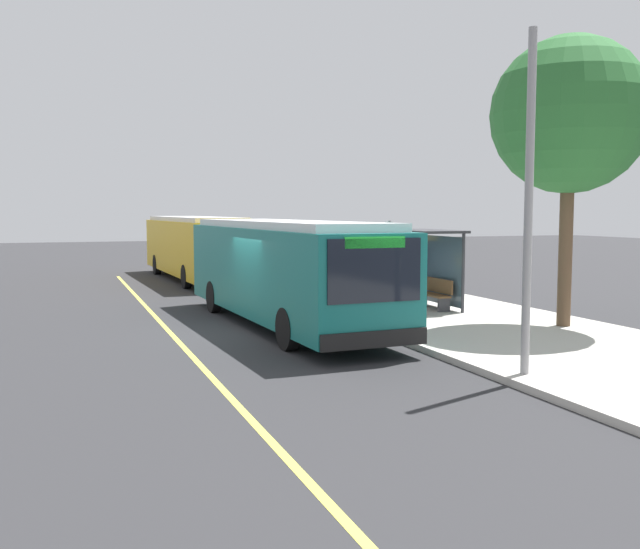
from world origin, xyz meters
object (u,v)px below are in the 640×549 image
transit_bus_second (195,245)px  waiting_bench (435,294)px  transit_bus_main (284,268)px  route_sign_post (389,257)px

transit_bus_second → waiting_bench: transit_bus_second is taller
transit_bus_main → route_sign_post: same height
transit_bus_second → route_sign_post: 15.66m
transit_bus_main → waiting_bench: 5.28m
transit_bus_main → route_sign_post: size_ratio=4.02×
transit_bus_second → waiting_bench: size_ratio=7.46×
transit_bus_main → waiting_bench: transit_bus_main is taller
transit_bus_main → route_sign_post: (1.16, 2.68, 0.34)m
transit_bus_second → route_sign_post: size_ratio=4.26×
transit_bus_main → route_sign_post: bearing=66.6°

